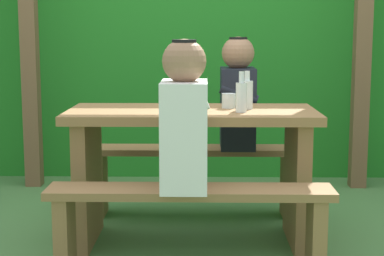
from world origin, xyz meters
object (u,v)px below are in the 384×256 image
Objects in this scene: bottle_right at (247,94)px; person_black_coat at (238,97)px; bench_near at (190,214)px; bench_far at (193,167)px; picnic_table at (192,154)px; person_white_shirt at (184,120)px; bottle_left at (241,96)px; drinking_glass at (229,101)px.

person_black_coat is at bearing 92.83° from bottle_right.
bench_near and bench_far have the same top height.
bottle_right is at bearing -87.17° from person_black_coat.
bottle_right reaches higher than picnic_table.
person_white_shirt reaches higher than picnic_table.
picnic_table is 0.46m from bottle_right.
person_white_shirt is (-0.03, 0.00, 0.46)m from bench_near.
bottle_left reaches higher than bench_far.
person_white_shirt reaches higher than bench_far.
drinking_glass is at bearing 69.21° from person_white_shirt.
person_white_shirt is at bearing -124.55° from bottle_left.
picnic_table is 0.58m from bench_far.
picnic_table is at bearing -117.93° from person_black_coat.
bench_far is at bearing 90.00° from bench_near.
drinking_glass reaches higher than bench_far.
person_white_shirt is at bearing 173.07° from bench_near.
bench_far is at bearing 179.34° from person_black_coat.
bench_near is 0.85m from bottle_right.
person_black_coat is 8.58× the size of drinking_glass.
picnic_table is at bearing -90.00° from bench_far.
person_white_shirt is (-0.03, -1.08, 0.46)m from bench_far.
person_white_shirt is 0.67m from bottle_right.
bench_far is at bearing 90.00° from picnic_table.
bench_far is (0.00, 0.54, -0.20)m from picnic_table.
bench_near is at bearing -108.48° from drinking_glass.
picnic_table is at bearing 90.00° from bench_near.
bottle_right is (0.04, 0.14, -0.00)m from bottle_left.
person_white_shirt is 3.31× the size of bottle_right.
bench_far is at bearing 114.69° from drinking_glass.
bottle_right is (0.31, 0.58, 0.53)m from bench_near.
picnic_table is at bearing -173.73° from bottle_right.
picnic_table reaches higher than bench_near.
bottle_right reaches higher than bench_near.
bench_far is 1.95× the size of person_white_shirt.
bench_near is 1.95× the size of person_white_shirt.
bench_far is 0.80m from bottle_right.
picnic_table is 1.00× the size of bench_near.
person_black_coat is (0.29, 1.08, 0.46)m from bench_near.
bottle_right is at bearing 59.47° from person_white_shirt.
drinking_glass is 0.12m from bottle_right.
picnic_table is at bearing 158.46° from bottle_left.
drinking_glass is (0.21, 0.63, 0.49)m from bench_near.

